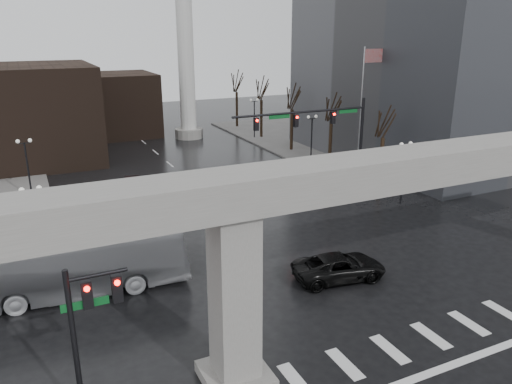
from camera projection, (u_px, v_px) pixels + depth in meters
ground at (375, 337)px, 22.97m from camera, size 160.00×160.00×0.00m
sidewalk_ne at (361, 138)px, 64.41m from camera, size 28.00×36.00×0.15m
elevated_guideway at (411, 192)px, 21.33m from camera, size 48.00×2.60×8.70m
building_far_left at (15, 115)px, 51.80m from camera, size 16.00×14.00×10.00m
building_far_mid at (116, 105)px, 65.57m from camera, size 10.00×10.00×8.00m
smokestack at (185, 30)px, 60.75m from camera, size 3.60×3.60×30.00m
signal_mast_arm at (324, 127)px, 40.94m from camera, size 12.12×0.43×8.00m
signal_left_pole at (88, 317)px, 17.15m from camera, size 2.30×0.30×6.00m
flagpole_assembly at (364, 97)px, 45.72m from camera, size 2.06×0.12×12.00m
lamp_right_0 at (404, 162)px, 39.38m from camera, size 1.22×0.32×5.11m
lamp_right_1 at (312, 131)px, 51.41m from camera, size 1.22×0.32×5.11m
lamp_right_2 at (254, 111)px, 63.44m from camera, size 1.22×0.32×5.11m
lamp_left_0 at (34, 214)px, 28.43m from camera, size 1.22×0.32×5.11m
lamp_left_1 at (26, 159)px, 40.46m from camera, size 1.22×0.32×5.11m
lamp_left_2 at (22, 129)px, 52.48m from camera, size 1.22×0.32×5.11m
tree_right_0 at (381, 158)px, 43.47m from camera, size 1.09×1.58×7.50m
tree_right_1 at (331, 140)px, 50.32m from camera, size 1.09×1.61×7.67m
tree_right_2 at (292, 126)px, 57.17m from camera, size 1.10×1.63×7.85m
tree_right_3 at (262, 115)px, 64.02m from camera, size 1.11×1.66×8.02m
tree_right_4 at (237, 106)px, 70.88m from camera, size 1.12×1.69×8.19m
pickup_truck at (339, 267)px, 28.11m from camera, size 5.59×3.18×1.47m
city_bus at (65, 264)px, 26.20m from camera, size 12.93×3.98×3.55m
far_car at (133, 186)px, 42.26m from camera, size 2.63×4.89×1.58m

